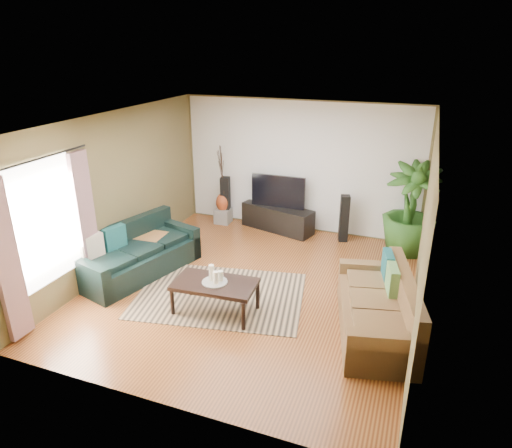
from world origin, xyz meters
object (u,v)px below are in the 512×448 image
at_px(coffee_table, 215,297).
at_px(television, 278,191).
at_px(speaker_left, 226,200).
at_px(sofa_left, 138,251).
at_px(side_table, 152,248).
at_px(potted_plant, 410,209).
at_px(pedestal, 223,216).
at_px(vase, 223,202).
at_px(sofa_right, 376,305).
at_px(speaker_right, 344,218).
at_px(tv_stand, 278,218).

distance_m(coffee_table, television, 3.40).
height_order(coffee_table, speaker_left, speaker_left).
xyz_separation_m(sofa_left, side_table, (-0.03, 0.45, -0.16)).
bearing_deg(coffee_table, potted_plant, 47.58).
bearing_deg(television, pedestal, -178.24).
relative_size(sofa_left, speaker_left, 2.07).
relative_size(potted_plant, vase, 4.19).
bearing_deg(side_table, sofa_right, -10.84).
relative_size(sofa_left, sofa_right, 1.06).
height_order(sofa_right, speaker_right, speaker_right).
xyz_separation_m(sofa_left, speaker_left, (0.44, 2.70, 0.09)).
bearing_deg(pedestal, vase, 0.00).
bearing_deg(potted_plant, coffee_table, -128.49).
xyz_separation_m(speaker_left, side_table, (-0.47, -2.24, -0.26)).
distance_m(potted_plant, side_table, 4.79).
height_order(sofa_right, vase, sofa_right).
relative_size(tv_stand, speaker_left, 1.51).
bearing_deg(speaker_right, tv_stand, 159.41).
bearing_deg(tv_stand, speaker_right, 12.24).
height_order(coffee_table, television, television).
height_order(speaker_left, side_table, speaker_left).
distance_m(sofa_right, television, 3.87).
bearing_deg(television, potted_plant, -4.34).
xyz_separation_m(television, vase, (-1.25, -0.04, -0.38)).
xyz_separation_m(television, pedestal, (-1.25, -0.04, -0.69)).
relative_size(speaker_right, potted_plant, 0.55).
bearing_deg(coffee_table, speaker_right, 64.51).
relative_size(television, pedestal, 3.52).
xyz_separation_m(sofa_right, speaker_left, (-3.59, 3.02, 0.09)).
bearing_deg(potted_plant, speaker_left, 177.02).
distance_m(sofa_left, television, 3.18).
relative_size(sofa_right, pedestal, 6.24).
height_order(tv_stand, speaker_left, speaker_left).
bearing_deg(coffee_table, tv_stand, 88.16).
relative_size(speaker_left, potted_plant, 0.59).
xyz_separation_m(speaker_right, vase, (-2.66, 0.04, -0.00)).
xyz_separation_m(tv_stand, pedestal, (-1.25, -0.04, -0.10)).
relative_size(potted_plant, pedestal, 5.36).
relative_size(television, vase, 2.75).
relative_size(vase, side_table, 0.80).
xyz_separation_m(sofa_right, potted_plant, (0.24, 2.82, 0.45)).
relative_size(sofa_right, side_table, 3.88).
bearing_deg(speaker_right, potted_plant, -22.92).
bearing_deg(potted_plant, side_table, -154.53).
xyz_separation_m(pedestal, side_table, (-0.42, -2.21, 0.10)).
relative_size(tv_stand, pedestal, 4.80).
distance_m(tv_stand, side_table, 2.80).
relative_size(coffee_table, side_table, 2.31).
bearing_deg(tv_stand, coffee_table, -72.40).
xyz_separation_m(sofa_right, vase, (-3.64, 2.98, 0.05)).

